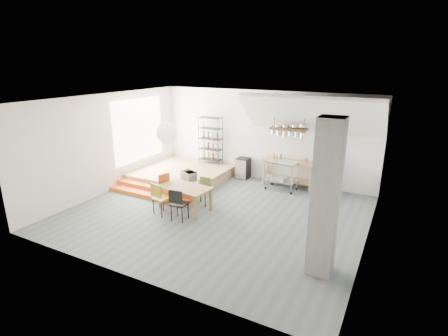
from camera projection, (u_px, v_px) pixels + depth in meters
The scene contains 26 objects.
floor at pixel (216, 213), 9.98m from camera, with size 8.00×8.00×0.00m, color #535D60.
wall_back at pixel (263, 136), 12.47m from camera, with size 8.00×0.04×3.20m, color silver.
wall_left at pixel (108, 144), 11.31m from camera, with size 0.04×7.00×3.20m, color silver.
wall_right at pixel (373, 182), 7.72m from camera, with size 0.04×7.00×3.20m, color silver.
ceiling at pixel (215, 100), 9.04m from camera, with size 8.00×7.00×0.02m, color white.
slope_ceiling at pixel (311, 115), 10.88m from camera, with size 4.40×1.80×0.15m, color white.
window_pane at pixel (139, 130), 12.51m from camera, with size 0.02×2.50×2.20m, color white.
platform at pixel (183, 174), 12.73m from camera, with size 3.00×3.00×0.40m, color #A68253.
step_lower at pixel (148, 195), 11.12m from camera, with size 3.00×0.35×0.13m, color orange.
step_upper at pixel (155, 190), 11.40m from camera, with size 3.00×0.35×0.27m, color orange.
concrete_column at pixel (326, 199), 6.77m from camera, with size 0.50×0.50×3.20m, color slate.
kitchen_counter at pixel (288, 169), 11.96m from camera, with size 1.80×0.60×0.91m.
stove at pixel (330, 179), 11.38m from camera, with size 0.60×0.60×1.18m.
pot_rack at pixel (289, 131), 11.37m from camera, with size 1.20×0.50×1.43m.
wire_shelving at pixel (211, 139), 13.19m from camera, with size 0.88×0.38×1.80m.
microwave_shelf at pixel (189, 180), 11.08m from camera, with size 0.60×0.40×0.16m.
paper_lantern at pixel (167, 133), 9.90m from camera, with size 0.60×0.60×0.60m, color white.
dining_table at pixel (185, 189), 10.03m from camera, with size 1.57×1.00×0.71m.
chair_mustard at pixel (160, 196), 9.69m from camera, with size 0.52×0.52×0.95m.
chair_black at pixel (178, 202), 9.34m from camera, with size 0.46×0.46×0.92m.
chair_olive at pixel (204, 188), 10.51m from camera, with size 0.41×0.41×0.82m.
chair_red at pixel (162, 185), 10.53m from camera, with size 0.52×0.52×0.96m.
rolling_cart at pixel (282, 172), 11.62m from camera, with size 1.05×0.65×0.99m.
mini_fridge at pixel (243, 168), 12.85m from camera, with size 0.45×0.45×0.77m, color black.
microwave at pixel (188, 175), 11.04m from camera, with size 0.49×0.33×0.27m, color beige.
bowl at pixel (285, 160), 11.89m from camera, with size 0.20×0.20×0.05m, color silver.
Camera 1 is at (4.51, -7.98, 4.15)m, focal length 28.00 mm.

